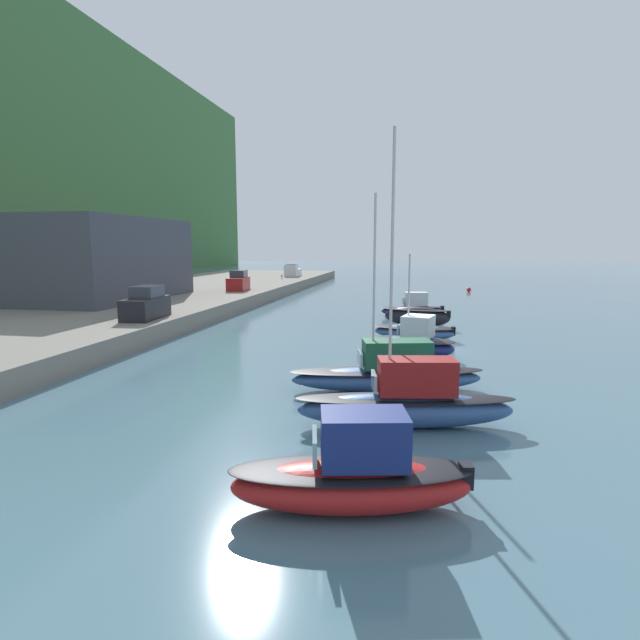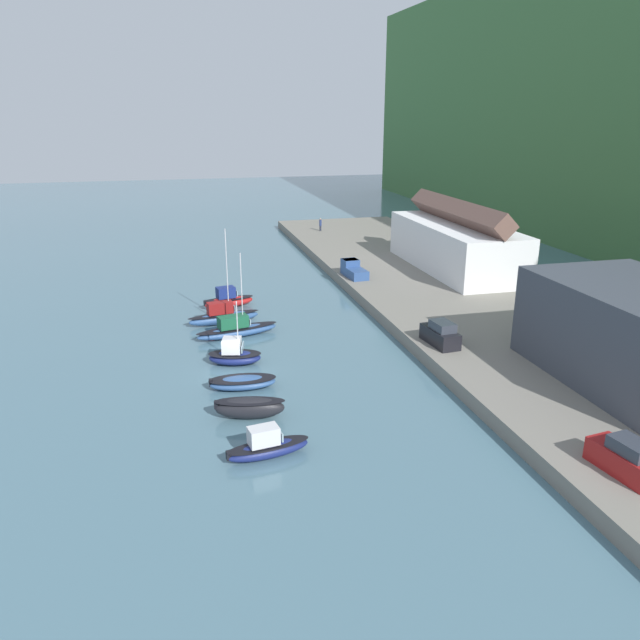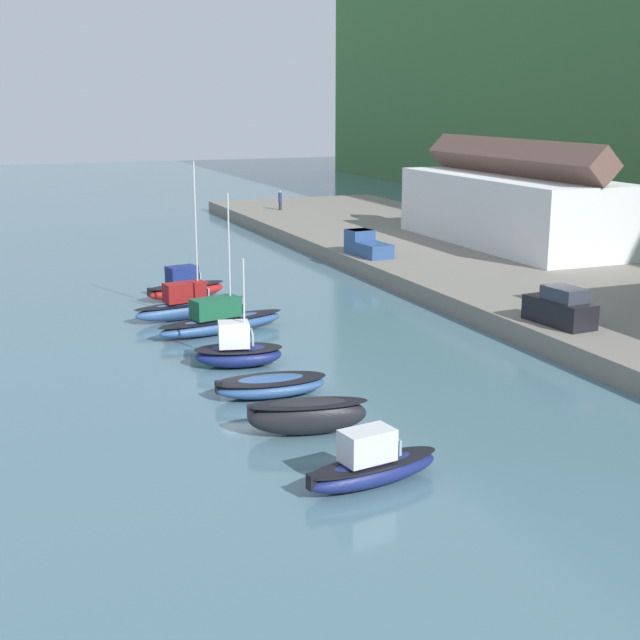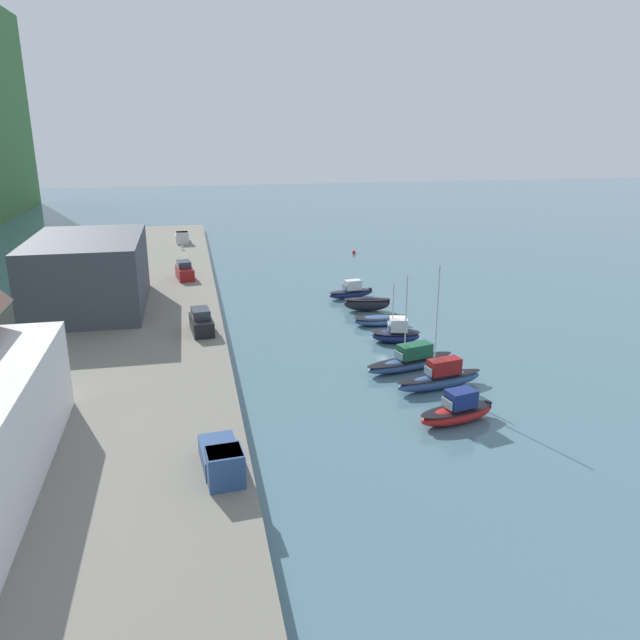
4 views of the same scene
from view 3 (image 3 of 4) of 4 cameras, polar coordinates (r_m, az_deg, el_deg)
ground_plane at (r=44.49m, az=-4.90°, el=-3.54°), size 320.00×320.00×0.00m
harbor_clubhouse at (r=78.44m, az=12.10°, el=7.18°), size 23.88×8.90×8.95m
moored_boat_0 at (r=61.69m, az=-8.62°, el=2.09°), size 2.96×5.94×2.32m
moored_boat_1 at (r=56.09m, az=-8.36°, el=0.95°), size 2.84×7.54×9.71m
moored_boat_2 at (r=52.38m, az=-6.38°, el=-0.02°), size 3.67×8.36×8.13m
moored_boat_3 at (r=45.79m, az=-5.29°, el=-1.96°), size 3.30×4.93×5.61m
moored_boat_4 at (r=41.18m, az=-3.18°, el=-4.20°), size 2.64×5.42×0.96m
moored_boat_5 at (r=36.50m, az=-0.81°, el=-6.10°), size 2.58×5.21×1.55m
moored_boat_6 at (r=31.95m, az=3.33°, el=-9.26°), size 2.42×5.61×2.11m
parked_car_0 at (r=50.81m, az=15.12°, el=0.73°), size 4.36×2.21×2.16m
pickup_truck_0 at (r=71.62m, az=2.94°, el=4.84°), size 4.88×2.36×1.90m
person_on_quay at (r=101.34m, az=-2.57°, el=7.67°), size 0.40×0.40×2.14m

